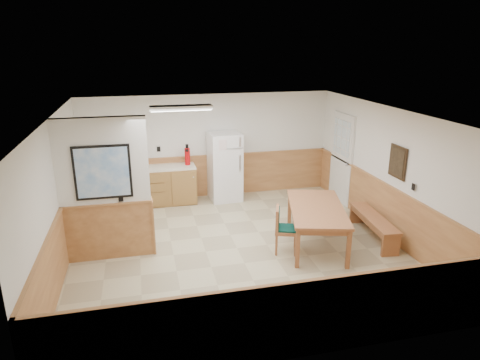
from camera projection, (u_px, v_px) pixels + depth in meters
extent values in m
plane|color=#C2B48B|center=(237.00, 248.00, 7.94)|extent=(6.00, 6.00, 0.00)
cube|color=white|center=(237.00, 114.00, 7.18)|extent=(6.00, 6.00, 0.02)
cube|color=white|center=(209.00, 146.00, 10.34)|extent=(6.00, 0.02, 2.50)
cube|color=white|center=(388.00, 173.00, 8.22)|extent=(0.02, 6.00, 2.50)
cube|color=white|center=(56.00, 198.00, 6.90)|extent=(0.02, 6.00, 2.50)
cube|color=tan|center=(210.00, 176.00, 10.55)|extent=(6.00, 0.04, 1.00)
cube|color=tan|center=(383.00, 209.00, 8.45)|extent=(0.04, 6.00, 1.00)
cube|color=tan|center=(63.00, 240.00, 7.13)|extent=(0.04, 6.00, 1.00)
cube|color=white|center=(102.00, 162.00, 7.09)|extent=(1.50, 0.15, 1.50)
cube|color=tan|center=(109.00, 231.00, 7.48)|extent=(1.50, 0.17, 1.00)
cube|color=black|center=(103.00, 172.00, 7.05)|extent=(0.92, 0.03, 0.92)
cube|color=white|center=(103.00, 173.00, 7.04)|extent=(0.84, 0.01, 0.84)
cube|color=olive|center=(166.00, 186.00, 10.05)|extent=(1.40, 0.60, 0.86)
cube|color=olive|center=(100.00, 191.00, 9.72)|extent=(0.06, 0.60, 0.86)
cube|color=olive|center=(134.00, 188.00, 9.89)|extent=(0.06, 0.60, 0.86)
cube|color=#EDE1C7|center=(147.00, 169.00, 9.82)|extent=(2.20, 0.60, 0.04)
cube|color=#EDE1C7|center=(146.00, 162.00, 10.08)|extent=(2.20, 0.02, 0.10)
cube|color=silver|center=(342.00, 159.00, 10.05)|extent=(0.05, 1.02, 2.15)
cube|color=silver|center=(341.00, 159.00, 10.04)|extent=(0.04, 0.90, 2.05)
cube|color=silver|center=(342.00, 137.00, 9.88)|extent=(0.02, 0.76, 0.80)
cube|color=silver|center=(118.00, 139.00, 9.76)|extent=(0.80, 0.03, 1.00)
cube|color=white|center=(118.00, 139.00, 9.75)|extent=(0.70, 0.01, 0.90)
cube|color=black|center=(398.00, 162.00, 7.85)|extent=(0.03, 0.50, 0.60)
cube|color=black|center=(397.00, 162.00, 7.84)|extent=(0.01, 0.42, 0.52)
cube|color=silver|center=(181.00, 108.00, 8.22)|extent=(1.20, 0.30, 0.08)
cube|color=white|center=(181.00, 110.00, 8.23)|extent=(1.15, 0.25, 0.01)
cube|color=white|center=(225.00, 167.00, 10.20)|extent=(0.76, 0.74, 1.64)
cube|color=silver|center=(240.00, 142.00, 9.72)|extent=(0.03, 0.02, 0.21)
cube|color=silver|center=(240.00, 163.00, 9.88)|extent=(0.03, 0.02, 0.38)
cube|color=#AC673F|center=(317.00, 208.00, 7.89)|extent=(1.45, 2.12, 0.05)
cube|color=#AC673F|center=(317.00, 212.00, 7.91)|extent=(1.33, 2.00, 0.10)
cube|color=#AC673F|center=(298.00, 249.00, 7.15)|extent=(0.09, 0.09, 0.70)
cube|color=#AC673F|center=(290.00, 209.00, 8.88)|extent=(0.09, 0.09, 0.70)
cube|color=#AC673F|center=(348.00, 250.00, 7.13)|extent=(0.09, 0.09, 0.70)
cube|color=#AC673F|center=(331.00, 209.00, 8.85)|extent=(0.09, 0.09, 0.70)
cube|color=#AC673F|center=(374.00, 218.00, 8.23)|extent=(0.51, 1.63, 0.05)
cube|color=#AC673F|center=(395.00, 245.00, 7.60)|extent=(0.33, 0.09, 0.40)
cube|color=#AC673F|center=(354.00, 214.00, 8.99)|extent=(0.33, 0.09, 0.40)
cube|color=#AC673F|center=(286.00, 230.00, 7.69)|extent=(0.51, 0.51, 0.06)
cube|color=#0D433A|center=(286.00, 228.00, 7.68)|extent=(0.46, 0.46, 0.03)
cube|color=#AC673F|center=(277.00, 218.00, 7.64)|extent=(0.18, 0.39, 0.40)
cube|color=#0D433A|center=(268.00, 218.00, 7.66)|extent=(0.13, 0.33, 0.34)
cube|color=#AC673F|center=(276.00, 245.00, 7.62)|extent=(0.05, 0.05, 0.39)
cube|color=#AC673F|center=(277.00, 237.00, 7.94)|extent=(0.05, 0.05, 0.39)
cube|color=#AC673F|center=(295.00, 246.00, 7.58)|extent=(0.05, 0.05, 0.39)
cube|color=#AC673F|center=(295.00, 238.00, 7.91)|extent=(0.05, 0.05, 0.39)
cylinder|color=#BD0A0E|center=(187.00, 156.00, 9.99)|extent=(0.14, 0.14, 0.40)
cylinder|color=black|center=(187.00, 146.00, 9.92)|extent=(0.07, 0.07, 0.09)
cylinder|color=#1A9229|center=(111.00, 166.00, 9.63)|extent=(0.08, 0.08, 0.20)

